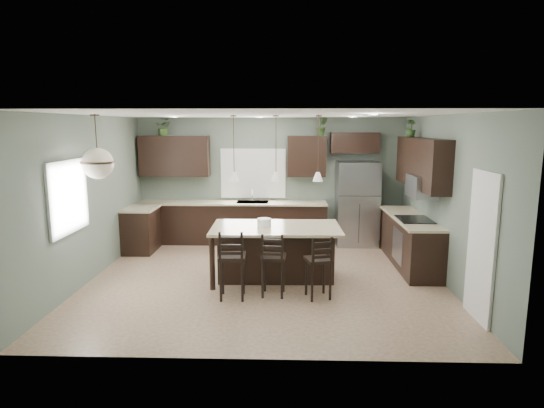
{
  "coord_description": "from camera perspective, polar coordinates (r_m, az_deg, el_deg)",
  "views": [
    {
      "loc": [
        0.35,
        -7.53,
        2.63
      ],
      "look_at": [
        0.1,
        0.4,
        1.25
      ],
      "focal_mm": 30.0,
      "sensor_mm": 36.0,
      "label": 1
    }
  ],
  "objects": [
    {
      "name": "microwave",
      "position": [
        8.56,
        18.3,
        2.11
      ],
      "size": [
        0.4,
        0.75,
        0.4
      ],
      "primitive_type": "cube",
      "color": "gray",
      "rests_on": "right_upper_cabs"
    },
    {
      "name": "left_return_countertop",
      "position": [
        9.87,
        -16.11,
        -0.51
      ],
      "size": [
        0.66,
        0.96,
        0.04
      ],
      "primitive_type": "cube",
      "color": "beige",
      "rests_on": "left_return_cabs"
    },
    {
      "name": "pendant_center",
      "position": [
        7.57,
        0.51,
        6.98
      ],
      "size": [
        0.17,
        0.17,
        1.1
      ],
      "primitive_type": null,
      "color": "white",
      "rests_on": "room_shell"
    },
    {
      "name": "faucet",
      "position": [
        10.08,
        -2.49,
        1.01
      ],
      "size": [
        0.02,
        0.02,
        0.28
      ],
      "primitive_type": "cylinder",
      "color": "silver",
      "rests_on": "back_countertop"
    },
    {
      "name": "back_upper_right",
      "position": [
        10.15,
        4.36,
        5.99
      ],
      "size": [
        0.85,
        0.34,
        0.9
      ],
      "primitive_type": "cube",
      "color": "black",
      "rests_on": "room_shell"
    },
    {
      "name": "refrigerator",
      "position": [
        10.19,
        10.61,
        0.06
      ],
      "size": [
        0.9,
        0.74,
        1.85
      ],
      "primitive_type": "cube",
      "color": "gray",
      "rests_on": "ground"
    },
    {
      "name": "bar_stool_right",
      "position": [
        7.03,
        5.84,
        -7.83
      ],
      "size": [
        0.45,
        0.45,
        1.0
      ],
      "primitive_type": "cube",
      "rotation": [
        0.0,
        0.0,
        0.27
      ],
      "color": "black",
      "rests_on": "ground"
    },
    {
      "name": "cooktop",
      "position": [
        8.63,
        17.44,
        -1.86
      ],
      "size": [
        0.58,
        0.75,
        0.02
      ],
      "primitive_type": "cube",
      "color": "black",
      "rests_on": "right_countertop"
    },
    {
      "name": "plant_back_right",
      "position": [
        10.11,
        6.33,
        9.72
      ],
      "size": [
        0.28,
        0.24,
        0.43
      ],
      "primitive_type": "imported",
      "rotation": [
        0.0,
        0.0,
        0.26
      ],
      "color": "#345424",
      "rests_on": "back_upper_right"
    },
    {
      "name": "wall_oven_front",
      "position": [
        8.67,
        15.45,
        -5.07
      ],
      "size": [
        0.01,
        0.72,
        0.6
      ],
      "primitive_type": "cube",
      "color": "gray",
      "rests_on": "right_lower_cabs"
    },
    {
      "name": "window_left",
      "position": [
        7.59,
        -24.28,
        0.8
      ],
      "size": [
        0.02,
        1.1,
        1.0
      ],
      "primitive_type": "cube",
      "color": "white",
      "rests_on": "room_shell"
    },
    {
      "name": "right_upper_cabs",
      "position": [
        8.79,
        18.25,
        4.93
      ],
      "size": [
        0.34,
        2.35,
        0.9
      ],
      "primitive_type": "cube",
      "color": "black",
      "rests_on": "room_shell"
    },
    {
      "name": "right_lower_cabs",
      "position": [
        9.0,
        16.94,
        -4.59
      ],
      "size": [
        0.6,
        2.35,
        0.9
      ],
      "primitive_type": "cube",
      "color": "black",
      "rests_on": "ground"
    },
    {
      "name": "pendant_right",
      "position": [
        7.6,
        5.83,
        6.94
      ],
      "size": [
        0.17,
        0.17,
        1.1
      ],
      "primitive_type": null,
      "color": "white",
      "rests_on": "room_shell"
    },
    {
      "name": "fridge_header",
      "position": [
        10.23,
        10.32,
        7.58
      ],
      "size": [
        1.05,
        0.34,
        0.45
      ],
      "primitive_type": "cube",
      "color": "black",
      "rests_on": "room_shell"
    },
    {
      "name": "ground",
      "position": [
        7.99,
        -0.82,
        -9.36
      ],
      "size": [
        6.0,
        6.0,
        0.0
      ],
      "primitive_type": "plane",
      "color": "#9E8466",
      "rests_on": "ground"
    },
    {
      "name": "window_back",
      "position": [
        10.35,
        -2.37,
        3.87
      ],
      "size": [
        1.35,
        0.02,
        1.0
      ],
      "primitive_type": "cube",
      "color": "white",
      "rests_on": "room_shell"
    },
    {
      "name": "chandelier",
      "position": [
        7.47,
        -21.13,
        6.71
      ],
      "size": [
        0.52,
        0.52,
        0.99
      ],
      "primitive_type": null,
      "color": "beige",
      "rests_on": "room_shell"
    },
    {
      "name": "pendant_left",
      "position": [
        7.6,
        -4.82,
        6.96
      ],
      "size": [
        0.17,
        0.17,
        1.1
      ],
      "primitive_type": null,
      "color": "white",
      "rests_on": "room_shell"
    },
    {
      "name": "kitchen_island",
      "position": [
        7.86,
        0.49,
        -6.14
      ],
      "size": [
        2.21,
        1.28,
        0.92
      ],
      "primitive_type": "cube",
      "rotation": [
        0.0,
        0.0,
        0.02
      ],
      "color": "black",
      "rests_on": "ground"
    },
    {
      "name": "plant_right_wall",
      "position": [
        9.45,
        17.05,
        9.09
      ],
      "size": [
        0.24,
        0.24,
        0.34
      ],
      "primitive_type": "imported",
      "rotation": [
        0.0,
        0.0,
        0.3
      ],
      "color": "#2D4C21",
      "rests_on": "right_upper_cabs"
    },
    {
      "name": "back_upper_left",
      "position": [
        10.44,
        -12.13,
        5.91
      ],
      "size": [
        1.55,
        0.34,
        0.9
      ],
      "primitive_type": "cube",
      "color": "black",
      "rests_on": "room_shell"
    },
    {
      "name": "plant_back_left",
      "position": [
        10.44,
        -13.4,
        9.39
      ],
      "size": [
        0.36,
        0.31,
        0.38
      ],
      "primitive_type": "imported",
      "rotation": [
        0.0,
        0.0,
        -0.05
      ],
      "color": "#3B5A27",
      "rests_on": "back_upper_left"
    },
    {
      "name": "pantry_door",
      "position": [
        6.73,
        24.8,
        -4.91
      ],
      "size": [
        0.04,
        0.82,
        2.04
      ],
      "primitive_type": "cube",
      "color": "white",
      "rests_on": "ground"
    },
    {
      "name": "left_return_cabs",
      "position": [
        9.97,
        -16.09,
        -3.17
      ],
      "size": [
        0.6,
        0.9,
        0.9
      ],
      "primitive_type": "cube",
      "color": "black",
      "rests_on": "ground"
    },
    {
      "name": "back_lower_cabs",
      "position": [
        10.29,
        -4.94,
        -2.41
      ],
      "size": [
        4.2,
        0.6,
        0.9
      ],
      "primitive_type": "cube",
      "color": "black",
      "rests_on": "ground"
    },
    {
      "name": "serving_dish",
      "position": [
        7.74,
        -0.99,
        -2.34
      ],
      "size": [
        0.24,
        0.24,
        0.14
      ],
      "primitive_type": "cylinder",
      "color": "white",
      "rests_on": "kitchen_island"
    },
    {
      "name": "room_shell",
      "position": [
        7.6,
        -0.85,
        2.82
      ],
      "size": [
        6.0,
        6.0,
        6.0
      ],
      "color": "slate",
      "rests_on": "ground"
    },
    {
      "name": "right_countertop",
      "position": [
        8.89,
        16.96,
        -1.66
      ],
      "size": [
        0.66,
        2.35,
        0.04
      ],
      "primitive_type": "cube",
      "color": "beige",
      "rests_on": "right_lower_cabs"
    },
    {
      "name": "bar_stool_left",
      "position": [
        7.0,
        -5.03,
        -7.51
      ],
      "size": [
        0.42,
        0.42,
        1.09
      ],
      "primitive_type": "cube",
      "rotation": [
        0.0,
        0.0,
        0.04
      ],
      "color": "black",
      "rests_on": "ground"
    },
    {
      "name": "sink_inset",
      "position": [
        10.13,
        -2.47,
        0.23
      ],
      "size": [
        0.7,
        0.45,
        0.01
      ],
      "primitive_type": "cube",
      "color": "gray",
      "rests_on": "back_countertop"
    },
    {
      "name": "back_countertop",
      "position": [
        10.18,
        -5.0,
        0.16
      ],
      "size": [
        4.2,
        0.66,
        0.04
      ],
      "primitive_type": "cube",
      "color": "beige",
      "rests_on": "back_lower_cabs"
    },
    {
      "name": "bar_stool_center",
      "position": [
        7.1,
        0.15,
        -7.53
      ],
      "size": [
        0.4,
        0.4,
        1.02
      ],
      "primitive_type": "cube",
      "rotation": [
        0.0,
        0.0,
        -0.07
      ],
      "color": "black",
      "rests_on": "ground"
    }
  ]
}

